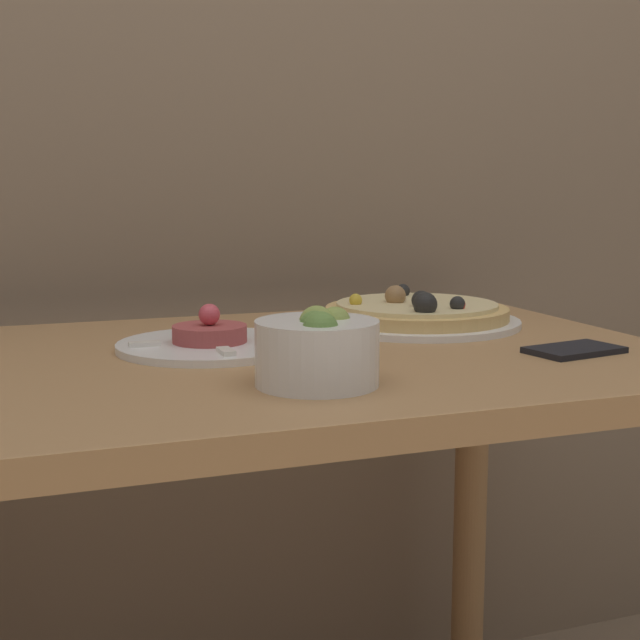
% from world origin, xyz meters
% --- Properties ---
extents(dining_table, '(1.03, 0.70, 0.76)m').
position_xyz_m(dining_table, '(0.00, 0.35, 0.63)').
color(dining_table, '#AD7F51').
rests_on(dining_table, ground_plane).
extents(pizza_plate, '(0.32, 0.32, 0.06)m').
position_xyz_m(pizza_plate, '(0.26, 0.49, 0.78)').
color(pizza_plate, white).
rests_on(pizza_plate, dining_table).
extents(tartare_plate, '(0.25, 0.25, 0.06)m').
position_xyz_m(tartare_plate, '(-0.09, 0.41, 0.77)').
color(tartare_plate, white).
rests_on(tartare_plate, dining_table).
extents(small_bowl, '(0.14, 0.14, 0.09)m').
position_xyz_m(small_bowl, '(-0.02, 0.16, 0.80)').
color(small_bowl, white).
rests_on(small_bowl, dining_table).
extents(napkin, '(0.13, 0.09, 0.01)m').
position_xyz_m(napkin, '(0.35, 0.22, 0.77)').
color(napkin, black).
rests_on(napkin, dining_table).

